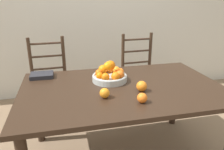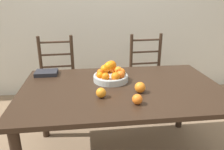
{
  "view_description": "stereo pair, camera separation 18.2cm",
  "coord_description": "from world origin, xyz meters",
  "px_view_note": "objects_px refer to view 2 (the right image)",
  "views": [
    {
      "loc": [
        -0.46,
        -1.61,
        1.43
      ],
      "look_at": [
        -0.08,
        0.06,
        0.81
      ],
      "focal_mm": 35.0,
      "sensor_mm": 36.0,
      "label": 1
    },
    {
      "loc": [
        -0.28,
        -1.64,
        1.43
      ],
      "look_at": [
        -0.08,
        0.06,
        0.81
      ],
      "focal_mm": 35.0,
      "sensor_mm": 36.0,
      "label": 2
    }
  ],
  "objects_px": {
    "orange_loose_0": "(101,93)",
    "orange_loose_1": "(140,87)",
    "fruit_bowl": "(111,74)",
    "book_stack": "(46,73)",
    "chair_right": "(148,77)",
    "chair_left": "(58,81)",
    "orange_loose_2": "(137,99)"
  },
  "relations": [
    {
      "from": "orange_loose_1",
      "to": "chair_left",
      "type": "xyz_separation_m",
      "value": [
        -0.76,
        0.99,
        -0.3
      ]
    },
    {
      "from": "chair_right",
      "to": "book_stack",
      "type": "distance_m",
      "value": 1.27
    },
    {
      "from": "fruit_bowl",
      "to": "chair_left",
      "type": "distance_m",
      "value": 0.96
    },
    {
      "from": "orange_loose_1",
      "to": "chair_left",
      "type": "height_order",
      "value": "chair_left"
    },
    {
      "from": "orange_loose_2",
      "to": "chair_right",
      "type": "distance_m",
      "value": 1.28
    },
    {
      "from": "chair_right",
      "to": "chair_left",
      "type": "bearing_deg",
      "value": 176.41
    },
    {
      "from": "orange_loose_0",
      "to": "chair_right",
      "type": "bearing_deg",
      "value": 57.32
    },
    {
      "from": "book_stack",
      "to": "fruit_bowl",
      "type": "bearing_deg",
      "value": -21.18
    },
    {
      "from": "orange_loose_0",
      "to": "fruit_bowl",
      "type": "bearing_deg",
      "value": 71.18
    },
    {
      "from": "fruit_bowl",
      "to": "orange_loose_2",
      "type": "xyz_separation_m",
      "value": [
        0.13,
        -0.46,
        -0.02
      ]
    },
    {
      "from": "orange_loose_2",
      "to": "chair_left",
      "type": "xyz_separation_m",
      "value": [
        -0.69,
        1.17,
        -0.29
      ]
    },
    {
      "from": "orange_loose_1",
      "to": "chair_right",
      "type": "relative_size",
      "value": 0.08
    },
    {
      "from": "fruit_bowl",
      "to": "orange_loose_0",
      "type": "bearing_deg",
      "value": -108.82
    },
    {
      "from": "fruit_bowl",
      "to": "book_stack",
      "type": "relative_size",
      "value": 1.49
    },
    {
      "from": "orange_loose_0",
      "to": "book_stack",
      "type": "distance_m",
      "value": 0.73
    },
    {
      "from": "orange_loose_0",
      "to": "orange_loose_1",
      "type": "xyz_separation_m",
      "value": [
        0.31,
        0.05,
        0.0
      ]
    },
    {
      "from": "chair_left",
      "to": "book_stack",
      "type": "bearing_deg",
      "value": -96.77
    },
    {
      "from": "orange_loose_1",
      "to": "chair_right",
      "type": "xyz_separation_m",
      "value": [
        0.36,
        0.99,
        -0.3
      ]
    },
    {
      "from": "chair_left",
      "to": "chair_right",
      "type": "height_order",
      "value": "same"
    },
    {
      "from": "fruit_bowl",
      "to": "orange_loose_1",
      "type": "relative_size",
      "value": 3.64
    },
    {
      "from": "fruit_bowl",
      "to": "chair_left",
      "type": "bearing_deg",
      "value": 128.37
    },
    {
      "from": "fruit_bowl",
      "to": "orange_loose_0",
      "type": "distance_m",
      "value": 0.35
    },
    {
      "from": "fruit_bowl",
      "to": "book_stack",
      "type": "height_order",
      "value": "fruit_bowl"
    },
    {
      "from": "orange_loose_2",
      "to": "book_stack",
      "type": "bearing_deg",
      "value": 136.17
    },
    {
      "from": "orange_loose_0",
      "to": "book_stack",
      "type": "xyz_separation_m",
      "value": [
        -0.48,
        0.56,
        -0.02
      ]
    },
    {
      "from": "orange_loose_0",
      "to": "book_stack",
      "type": "height_order",
      "value": "orange_loose_0"
    },
    {
      "from": "chair_left",
      "to": "fruit_bowl",
      "type": "bearing_deg",
      "value": -54.98
    },
    {
      "from": "chair_left",
      "to": "orange_loose_0",
      "type": "bearing_deg",
      "value": -69.88
    },
    {
      "from": "chair_right",
      "to": "fruit_bowl",
      "type": "bearing_deg",
      "value": -131.56
    },
    {
      "from": "orange_loose_0",
      "to": "book_stack",
      "type": "bearing_deg",
      "value": 130.75
    },
    {
      "from": "chair_left",
      "to": "chair_right",
      "type": "xyz_separation_m",
      "value": [
        1.12,
        -0.0,
        0.0
      ]
    },
    {
      "from": "orange_loose_0",
      "to": "orange_loose_1",
      "type": "height_order",
      "value": "orange_loose_1"
    }
  ]
}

